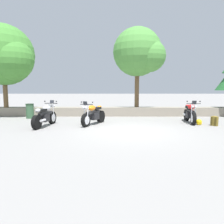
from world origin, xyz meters
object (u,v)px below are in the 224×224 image
object	(u,v)px
trash_bin	(30,111)
leafy_tree_mid_left	(140,53)
motorcycle_silver_near_left	(45,116)
rider_backpack	(214,121)
motorcycle_red_far_right	(190,113)
leafy_tree_far_left	(5,56)
rider_helmet	(199,122)
motorcycle_orange_centre	(93,115)

from	to	relation	value
trash_bin	leafy_tree_mid_left	bearing A→B (deg)	10.59
motorcycle_silver_near_left	rider_backpack	xyz separation A→B (m)	(7.92, 0.14, -0.24)
leafy_tree_mid_left	motorcycle_silver_near_left	bearing A→B (deg)	-141.33
rider_backpack	trash_bin	bearing A→B (deg)	165.45
motorcycle_red_far_right	leafy_tree_mid_left	bearing A→B (deg)	128.57
rider_backpack	leafy_tree_mid_left	xyz separation A→B (m)	(-3.08, 3.74, 3.72)
rider_backpack	leafy_tree_far_left	distance (m)	12.31
trash_bin	leafy_tree_far_left	bearing A→B (deg)	153.71
rider_helmet	trash_bin	world-z (taller)	trash_bin
motorcycle_silver_near_left	motorcycle_red_far_right	distance (m)	7.17
motorcycle_red_far_right	rider_backpack	size ratio (longest dim) A/B	4.39
motorcycle_silver_near_left	leafy_tree_mid_left	world-z (taller)	leafy_tree_mid_left
motorcycle_silver_near_left	trash_bin	size ratio (longest dim) A/B	2.39
motorcycle_silver_near_left	leafy_tree_far_left	bearing A→B (deg)	134.47
motorcycle_orange_centre	rider_helmet	distance (m)	5.13
motorcycle_silver_near_left	trash_bin	bearing A→B (deg)	123.24
rider_backpack	trash_bin	xyz separation A→B (m)	(-9.66, 2.51, 0.19)
rider_helmet	trash_bin	distance (m)	9.32
motorcycle_red_far_right	rider_helmet	world-z (taller)	motorcycle_red_far_right
motorcycle_red_far_right	rider_backpack	world-z (taller)	motorcycle_red_far_right
motorcycle_silver_near_left	rider_helmet	size ratio (longest dim) A/B	7.34
motorcycle_silver_near_left	motorcycle_orange_centre	xyz separation A→B (m)	(2.19, 0.47, 0.00)
rider_helmet	leafy_tree_mid_left	size ratio (longest dim) A/B	0.06
motorcycle_red_far_right	rider_backpack	xyz separation A→B (m)	(0.83, -0.91, -0.24)
leafy_tree_mid_left	trash_bin	bearing A→B (deg)	-169.41
rider_backpack	leafy_tree_mid_left	bearing A→B (deg)	129.49
motorcycle_orange_centre	leafy_tree_far_left	bearing A→B (deg)	151.75
motorcycle_red_far_right	rider_helmet	size ratio (longest dim) A/B	7.37
motorcycle_red_far_right	trash_bin	size ratio (longest dim) A/B	2.40
motorcycle_red_far_right	trash_bin	world-z (taller)	motorcycle_red_far_right
rider_helmet	trash_bin	xyz separation A→B (m)	(-9.04, 2.23, 0.30)
rider_backpack	leafy_tree_far_left	bearing A→B (deg)	163.60
motorcycle_red_far_right	motorcycle_orange_centre	bearing A→B (deg)	-173.20
rider_backpack	leafy_tree_far_left	world-z (taller)	leafy_tree_far_left
leafy_tree_far_left	rider_backpack	bearing A→B (deg)	-16.40
motorcycle_silver_near_left	leafy_tree_far_left	xyz separation A→B (m)	(-3.41, 3.47, 3.23)
rider_helmet	motorcycle_silver_near_left	bearing A→B (deg)	-176.78
motorcycle_orange_centre	rider_backpack	size ratio (longest dim) A/B	4.11
motorcycle_orange_centre	leafy_tree_far_left	distance (m)	7.13
rider_helmet	motorcycle_red_far_right	bearing A→B (deg)	108.14
motorcycle_silver_near_left	leafy_tree_mid_left	distance (m)	7.11
motorcycle_silver_near_left	motorcycle_orange_centre	world-z (taller)	same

